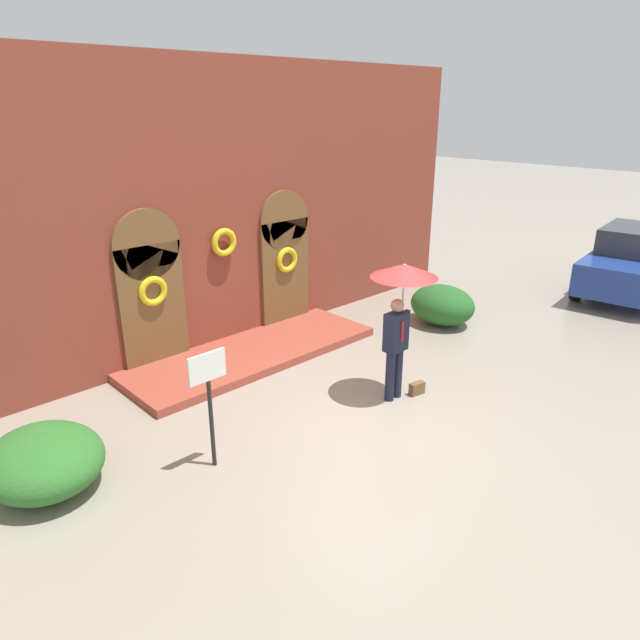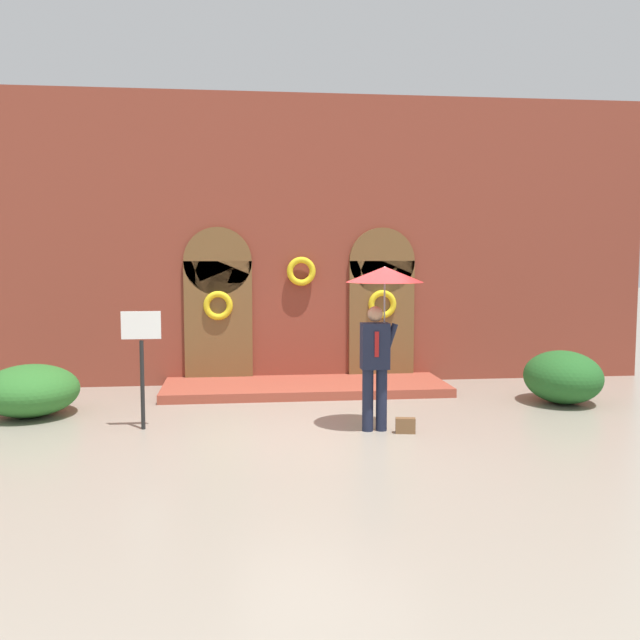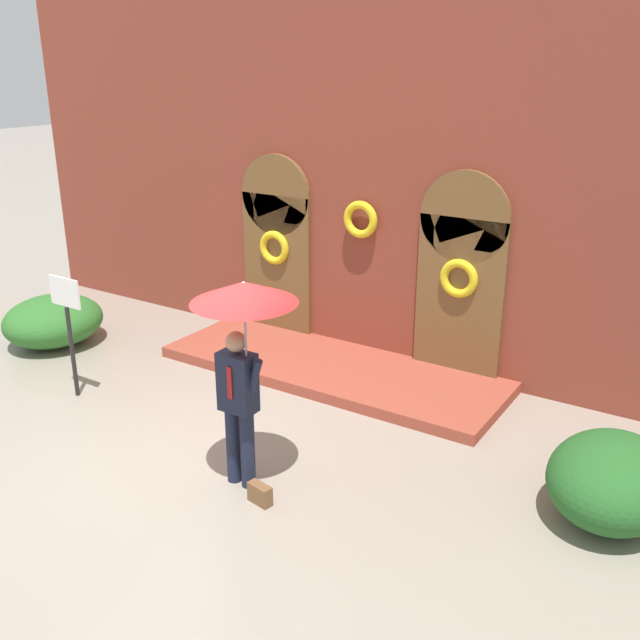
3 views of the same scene
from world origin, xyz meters
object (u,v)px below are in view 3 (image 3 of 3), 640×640
person_with_umbrella (242,323)px  sign_post (68,317)px  shrub_left (53,321)px  handbag (260,494)px  shrub_right (612,480)px

person_with_umbrella → sign_post: size_ratio=1.37×
person_with_umbrella → shrub_left: person_with_umbrella is taller
shrub_left → person_with_umbrella: bearing=-16.6°
handbag → shrub_left: size_ratio=0.17×
handbag → sign_post: size_ratio=0.16×
sign_post → shrub_left: 2.30m
handbag → shrub_left: shrub_left is taller
shrub_right → handbag: bearing=-151.4°
person_with_umbrella → sign_post: (-3.42, 0.48, -0.75)m
person_with_umbrella → shrub_left: bearing=163.4°
handbag → sign_post: 3.93m
shrub_left → shrub_right: (8.75, -0.06, 0.05)m
shrub_right → person_with_umbrella: bearing=-156.3°
person_with_umbrella → shrub_right: bearing=23.7°
person_with_umbrella → shrub_right: size_ratio=1.56×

